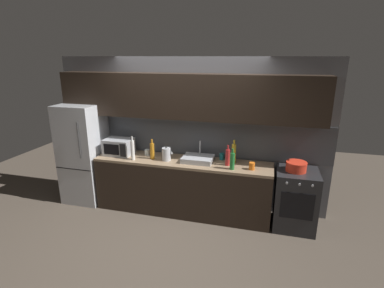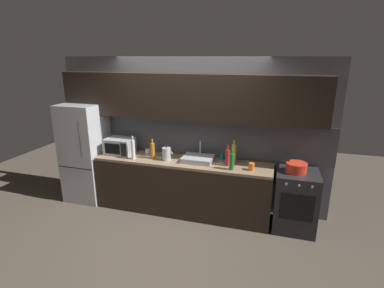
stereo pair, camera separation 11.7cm
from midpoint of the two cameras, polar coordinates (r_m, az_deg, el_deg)
The scene contains 17 objects.
ground_plane at distance 4.35m, azimuth -4.96°, elevation -18.42°, with size 10.00×10.00×0.00m, color #4C4238.
back_wall at distance 4.78m, azimuth -0.17°, elevation 5.29°, with size 4.59×0.44×2.50m.
counter_run at distance 4.86m, azimuth -1.19°, elevation -8.21°, with size 2.85×0.60×0.90m.
refrigerator at distance 5.49m, azimuth -19.44°, elevation -1.54°, with size 0.68×0.69×1.73m.
oven_range at distance 4.68m, azimuth 20.21°, elevation -10.34°, with size 0.60×0.62×0.90m.
microwave at distance 5.10m, azimuth -13.28°, elevation -0.40°, with size 0.46×0.35×0.27m.
sink_basin at distance 4.63m, azimuth 1.90°, elevation -2.92°, with size 0.48×0.38×0.30m.
kettle at distance 4.67m, azimuth -4.27°, elevation -1.96°, with size 0.17×0.14×0.23m.
wine_bottle_white at distance 4.77m, azimuth -10.74°, elevation -1.04°, with size 0.06×0.06×0.39m.
wine_bottle_red at distance 4.46m, azimuth 7.69°, elevation -2.63°, with size 0.07×0.07×0.32m.
wine_bottle_green at distance 4.31m, azimuth 8.55°, elevation -3.35°, with size 0.07×0.07×0.32m.
wine_bottle_yellow at distance 4.57m, azimuth 8.89°, elevation -1.88°, with size 0.07×0.07×0.37m.
wine_bottle_amber at distance 4.76m, azimuth -7.01°, elevation -1.27°, with size 0.07×0.07×0.33m.
mug_orange at distance 4.37m, azimuth 12.31°, elevation -4.35°, with size 0.08×0.08×0.11m, color orange.
mug_teal at distance 4.72m, azimuth 6.60°, elevation -2.49°, with size 0.08×0.08×0.11m, color #19666B.
mug_clear at distance 4.99m, azimuth -7.96°, elevation -1.53°, with size 0.08×0.08×0.10m, color silver.
cooking_pot at distance 4.47m, azimuth 20.43°, elevation -4.33°, with size 0.29×0.29×0.14m.
Camera 2 is at (1.41, -3.27, 2.50)m, focal length 27.31 mm.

